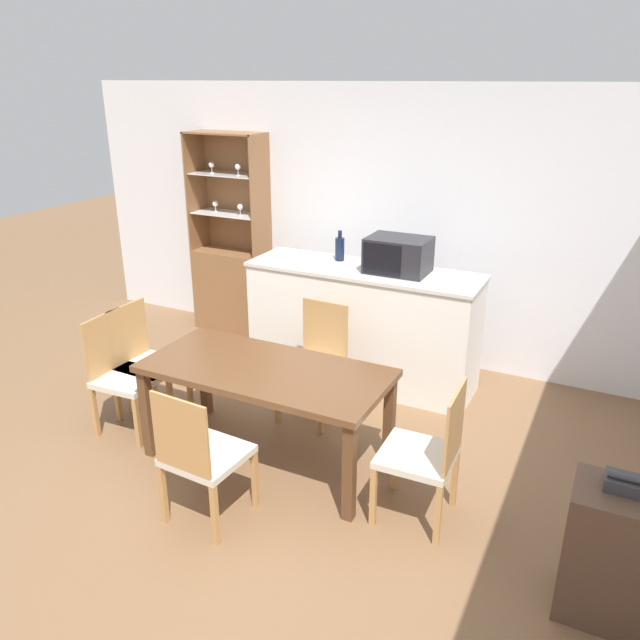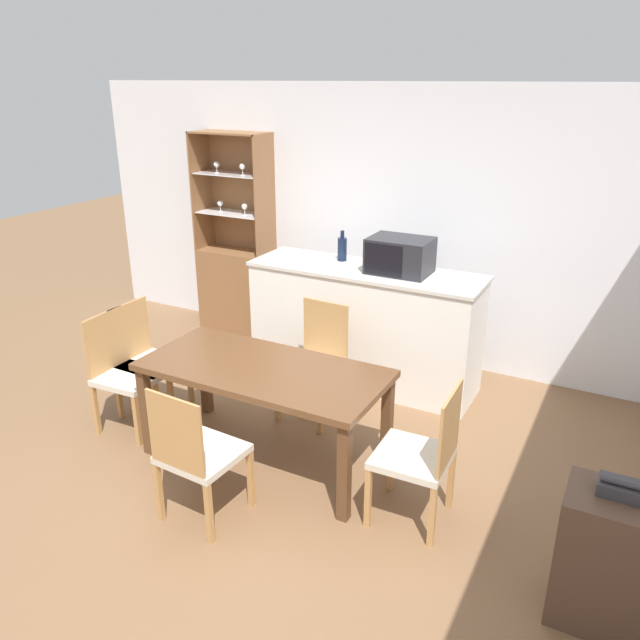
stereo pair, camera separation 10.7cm
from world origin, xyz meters
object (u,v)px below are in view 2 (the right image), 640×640
at_px(dining_chair_side_left_far, 147,361).
at_px(side_cabinet, 615,562).
at_px(microwave, 400,256).
at_px(wine_bottle, 342,249).
at_px(dining_table, 264,378).
at_px(telephone, 621,488).
at_px(display_cabinet, 237,275).
at_px(dining_chair_head_far, 315,362).
at_px(dining_chair_side_right_near, 421,455).
at_px(dining_chair_head_near, 197,454).
at_px(dining_chair_side_left_near, 125,373).

distance_m(dining_chair_side_left_far, side_cabinet, 3.54).
xyz_separation_m(microwave, wine_bottle, (-0.59, 0.11, -0.04)).
xyz_separation_m(dining_table, telephone, (2.27, -0.39, 0.13)).
height_order(dining_chair_side_left_far, side_cabinet, dining_chair_side_left_far).
xyz_separation_m(display_cabinet, wine_bottle, (1.44, -0.39, 0.56)).
relative_size(dining_chair_head_far, wine_bottle, 3.39).
xyz_separation_m(wine_bottle, side_cabinet, (2.51, -2.04, -0.79)).
bearing_deg(microwave, telephone, -45.38).
height_order(dining_table, side_cabinet, side_cabinet).
xyz_separation_m(dining_chair_side_left_far, wine_bottle, (0.99, 1.50, 0.70)).
xyz_separation_m(dining_chair_side_left_far, telephone, (3.46, -0.51, 0.31)).
relative_size(dining_chair_head_far, microwave, 1.80).
height_order(dining_table, dining_chair_side_right_near, dining_chair_side_right_near).
relative_size(dining_table, microwave, 3.33).
distance_m(display_cabinet, dining_chair_head_near, 3.21).
bearing_deg(telephone, microwave, 134.62).
bearing_deg(dining_table, dining_chair_head_near, -90.22).
bearing_deg(microwave, display_cabinet, 166.29).
bearing_deg(dining_chair_head_far, dining_table, 92.83).
bearing_deg(dining_chair_side_left_far, dining_chair_side_right_near, 85.75).
xyz_separation_m(dining_table, dining_chair_side_right_near, (1.19, -0.12, -0.18)).
distance_m(dining_chair_side_left_near, wine_bottle, 2.13).
height_order(dining_chair_head_near, wine_bottle, wine_bottle).
distance_m(dining_table, dining_chair_side_right_near, 1.21).
bearing_deg(dining_chair_side_right_near, microwave, 24.66).
xyz_separation_m(dining_table, dining_chair_head_near, (-0.00, -0.74, -0.18)).
relative_size(side_cabinet, telephone, 3.58).
relative_size(dining_chair_side_right_near, dining_chair_side_left_far, 1.00).
bearing_deg(display_cabinet, microwave, -13.71).
bearing_deg(wine_bottle, microwave, -10.40).
distance_m(dining_chair_side_left_near, dining_chair_head_near, 1.34).
xyz_separation_m(dining_chair_head_near, wine_bottle, (-0.20, 2.37, 0.70)).
distance_m(dining_chair_head_near, wine_bottle, 2.48).
relative_size(display_cabinet, dining_table, 1.22).
bearing_deg(display_cabinet, dining_chair_head_near, -59.27).
relative_size(dining_chair_head_near, dining_chair_head_far, 1.00).
relative_size(microwave, wine_bottle, 1.88).
bearing_deg(dining_chair_side_left_near, display_cabinet, -171.26).
bearing_deg(wine_bottle, telephone, -39.20).
bearing_deg(dining_table, dining_chair_side_left_far, 174.19).
relative_size(dining_chair_head_near, telephone, 4.51).
xyz_separation_m(dining_chair_side_left_far, dining_chair_head_far, (1.20, 0.62, 0.00)).
bearing_deg(dining_chair_side_right_near, side_cabinet, -106.60).
height_order(dining_chair_head_far, wine_bottle, wine_bottle).
bearing_deg(display_cabinet, dining_chair_side_right_near, -36.92).
relative_size(dining_table, dining_chair_side_left_near, 1.85).
bearing_deg(display_cabinet, wine_bottle, -15.03).
bearing_deg(wine_bottle, dining_chair_side_right_near, -51.34).
bearing_deg(dining_table, telephone, -9.68).
bearing_deg(dining_table, microwave, 75.67).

